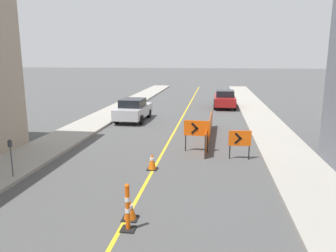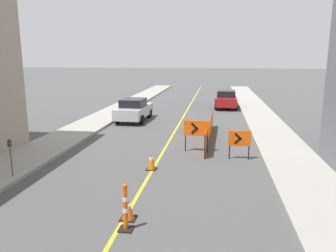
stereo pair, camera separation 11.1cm
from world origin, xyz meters
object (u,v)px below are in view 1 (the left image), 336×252
parked_car_curb_near (133,110)px  parked_car_curb_mid (225,99)px  traffic_cone_fifth (130,209)px  arrow_barricade_primary (197,129)px  arrow_barricade_secondary (240,139)px  delineator_post_rear (128,210)px  parking_meter_near_curb (11,151)px  traffic_cone_farthest (152,161)px

parked_car_curb_near → parked_car_curb_mid: same height
traffic_cone_fifth → arrow_barricade_primary: arrow_barricade_primary is taller
arrow_barricade_secondary → parked_car_curb_mid: parked_car_curb_mid is taller
delineator_post_rear → traffic_cone_fifth: bearing=99.6°
parked_car_curb_near → parked_car_curb_mid: (6.61, 7.08, 0.00)m
arrow_barricade_secondary → parked_car_curb_near: bearing=124.8°
parked_car_curb_near → parking_meter_near_curb: size_ratio=3.11×
parked_car_curb_mid → parking_meter_near_curb: parked_car_curb_mid is taller
delineator_post_rear → parked_car_curb_near: parked_car_curb_near is taller
delineator_post_rear → parked_car_curb_near: (-3.54, 14.80, 0.24)m
parking_meter_near_curb → delineator_post_rear: bearing=-29.3°
parked_car_curb_near → traffic_cone_farthest: bearing=-70.1°
traffic_cone_fifth → traffic_cone_farthest: (-0.17, 4.16, 0.04)m
traffic_cone_fifth → arrow_barricade_primary: (1.45, 7.01, 0.78)m
traffic_cone_farthest → parking_meter_near_curb: (-4.84, -1.88, 0.79)m
delineator_post_rear → parking_meter_near_curb: (-5.11, 2.86, 0.57)m
delineator_post_rear → parked_car_curb_near: size_ratio=0.29×
traffic_cone_farthest → arrow_barricade_primary: arrow_barricade_primary is taller
delineator_post_rear → arrow_barricade_primary: arrow_barricade_primary is taller
arrow_barricade_primary → parked_car_curb_near: (-4.89, 7.21, -0.28)m
traffic_cone_fifth → arrow_barricade_secondary: bearing=60.7°
delineator_post_rear → arrow_barricade_primary: bearing=79.9°
parked_car_curb_mid → traffic_cone_fifth: bearing=-98.6°
arrow_barricade_primary → parked_car_curb_near: bearing=128.3°
delineator_post_rear → parked_car_curb_mid: size_ratio=0.30×
arrow_barricade_secondary → parked_car_curb_mid: 15.23m
arrow_barricade_primary → traffic_cone_farthest: bearing=-115.5°
parking_meter_near_curb → arrow_barricade_primary: bearing=36.2°
parking_meter_near_curb → traffic_cone_farthest: bearing=21.2°
traffic_cone_farthest → parking_meter_near_curb: 5.25m
delineator_post_rear → arrow_barricade_primary: size_ratio=0.85×
parked_car_curb_near → traffic_cone_fifth: bearing=-74.5°
parked_car_curb_near → parking_meter_near_curb: (-1.57, -11.94, 0.33)m
arrow_barricade_secondary → traffic_cone_farthest: bearing=-157.1°
traffic_cone_farthest → delineator_post_rear: delineator_post_rear is taller
parking_meter_near_curb → parked_car_curb_near: bearing=82.5°
arrow_barricade_secondary → parked_car_curb_mid: bearing=85.7°
traffic_cone_farthest → parked_car_curb_mid: (3.34, 17.14, 0.46)m
traffic_cone_farthest → parked_car_curb_mid: 17.46m
arrow_barricade_secondary → parked_car_curb_near: (-6.84, 8.15, -0.10)m
traffic_cone_fifth → arrow_barricade_secondary: size_ratio=0.47×
traffic_cone_fifth → parked_car_curb_mid: parked_car_curb_mid is taller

